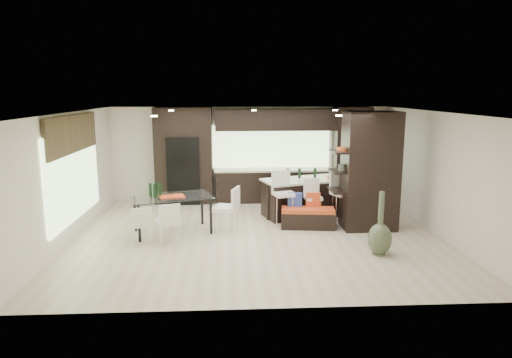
{
  "coord_description": "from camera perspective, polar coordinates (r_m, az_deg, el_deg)",
  "views": [
    {
      "loc": [
        -0.56,
        -9.69,
        3.14
      ],
      "look_at": [
        0.0,
        0.6,
        1.15
      ],
      "focal_mm": 32.0,
      "sensor_mm": 36.0,
      "label": 1
    }
  ],
  "objects": [
    {
      "name": "refrigerator",
      "position": [
        13.06,
        -8.96,
        1.15
      ],
      "size": [
        0.9,
        0.68,
        1.9
      ],
      "primitive_type": "cube",
      "color": "black",
      "rests_on": "ground"
    },
    {
      "name": "stool_right",
      "position": [
        11.09,
        10.73,
        -2.94
      ],
      "size": [
        0.59,
        0.59,
        1.03
      ],
      "primitive_type": "cube",
      "rotation": [
        0.0,
        0.0,
        0.37
      ],
      "color": "white",
      "rests_on": "ground"
    },
    {
      "name": "ceiling",
      "position": [
        9.71,
        0.2,
        8.34
      ],
      "size": [
        8.0,
        7.0,
        0.02
      ],
      "primitive_type": "cube",
      "color": "white",
      "rests_on": "ground"
    },
    {
      "name": "bench",
      "position": [
        10.71,
        6.49,
        -4.86
      ],
      "size": [
        1.28,
        0.62,
        0.48
      ],
      "primitive_type": "cube",
      "rotation": [
        0.0,
        0.0,
        -0.12
      ],
      "color": "black",
      "rests_on": "ground"
    },
    {
      "name": "stool_mid",
      "position": [
        11.0,
        7.11,
        -3.37
      ],
      "size": [
        0.42,
        0.42,
        0.88
      ],
      "primitive_type": "cube",
      "rotation": [
        0.0,
        0.0,
        0.08
      ],
      "color": "white",
      "rests_on": "ground"
    },
    {
      "name": "stone_accent",
      "position": [
        10.48,
        -21.95,
        5.27
      ],
      "size": [
        0.08,
        3.0,
        0.8
      ],
      "primitive_type": "cube",
      "color": "brown",
      "rests_on": "left_wall"
    },
    {
      "name": "left_wall",
      "position": [
        10.43,
        -22.31,
        0.23
      ],
      "size": [
        0.02,
        7.0,
        2.7
      ],
      "primitive_type": "cube",
      "color": "white",
      "rests_on": "ground"
    },
    {
      "name": "back_cabinetry",
      "position": [
        13.03,
        1.58,
        3.03
      ],
      "size": [
        6.8,
        0.68,
        2.7
      ],
      "primitive_type": "cube",
      "color": "black",
      "rests_on": "ground"
    },
    {
      "name": "ceiling_spots",
      "position": [
        9.96,
        0.11,
        8.29
      ],
      "size": [
        4.0,
        3.0,
        0.02
      ],
      "primitive_type": "cube",
      "color": "white",
      "rests_on": "ceiling"
    },
    {
      "name": "ground",
      "position": [
        10.2,
        0.19,
        -7.0
      ],
      "size": [
        8.0,
        8.0,
        0.0
      ],
      "primitive_type": "plane",
      "color": "beige",
      "rests_on": "ground"
    },
    {
      "name": "right_wall",
      "position": [
        10.86,
        21.77,
        0.66
      ],
      "size": [
        0.02,
        7.0,
        2.7
      ],
      "primitive_type": "cube",
      "color": "white",
      "rests_on": "ground"
    },
    {
      "name": "window_left",
      "position": [
        10.61,
        -21.76,
        0.43
      ],
      "size": [
        0.04,
        3.2,
        1.9
      ],
      "primitive_type": "cube",
      "color": "#B2D199",
      "rests_on": "left_wall"
    },
    {
      "name": "stool_left",
      "position": [
        10.85,
        3.5,
        -3.07
      ],
      "size": [
        0.57,
        0.57,
        1.04
      ],
      "primitive_type": "cube",
      "rotation": [
        0.0,
        0.0,
        0.28
      ],
      "color": "white",
      "rests_on": "ground"
    },
    {
      "name": "dining_table",
      "position": [
        10.43,
        -10.39,
        -4.4
      ],
      "size": [
        1.93,
        1.44,
        0.83
      ],
      "primitive_type": "cube",
      "rotation": [
        0.0,
        0.0,
        0.3
      ],
      "color": "white",
      "rests_on": "ground"
    },
    {
      "name": "window_back",
      "position": [
        13.29,
        1.91,
        4.06
      ],
      "size": [
        3.4,
        0.04,
        1.2
      ],
      "primitive_type": "cube",
      "color": "#B2D199",
      "rests_on": "back_wall"
    },
    {
      "name": "back_wall",
      "position": [
        13.32,
        -0.68,
        3.21
      ],
      "size": [
        8.0,
        0.02,
        2.7
      ],
      "primitive_type": "cube",
      "color": "white",
      "rests_on": "ground"
    },
    {
      "name": "partition_column",
      "position": [
        10.72,
        14.07,
        0.99
      ],
      "size": [
        1.2,
        0.8,
        2.7
      ],
      "primitive_type": "cube",
      "color": "black",
      "rests_on": "ground"
    },
    {
      "name": "chair_near",
      "position": [
        9.68,
        -10.96,
        -5.64
      ],
      "size": [
        0.57,
        0.57,
        0.82
      ],
      "primitive_type": "cube",
      "rotation": [
        0.0,
        0.0,
        0.34
      ],
      "color": "white",
      "rests_on": "ground"
    },
    {
      "name": "chair_end",
      "position": [
        10.33,
        -3.78,
        -4.04
      ],
      "size": [
        0.64,
        0.64,
        0.95
      ],
      "primitive_type": "cube",
      "rotation": [
        0.0,
        0.0,
        1.26
      ],
      "color": "white",
      "rests_on": "ground"
    },
    {
      "name": "kitchen_island",
      "position": [
        11.74,
        6.45,
        -2.25
      ],
      "size": [
        2.47,
        1.63,
        0.95
      ],
      "primitive_type": "cube",
      "rotation": [
        0.0,
        0.0,
        0.31
      ],
      "color": "black",
      "rests_on": "ground"
    },
    {
      "name": "floor_vase",
      "position": [
        9.15,
        15.3,
        -5.38
      ],
      "size": [
        0.57,
        0.57,
        1.26
      ],
      "primitive_type": null,
      "rotation": [
        0.0,
        0.0,
        0.29
      ],
      "color": "#46553C",
      "rests_on": "ground"
    },
    {
      "name": "chair_far",
      "position": [
        9.8,
        -14.07,
        -5.77
      ],
      "size": [
        0.5,
        0.5,
        0.76
      ],
      "primitive_type": "cube",
      "rotation": [
        0.0,
        0.0,
        0.25
      ],
      "color": "white",
      "rests_on": "ground"
    }
  ]
}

